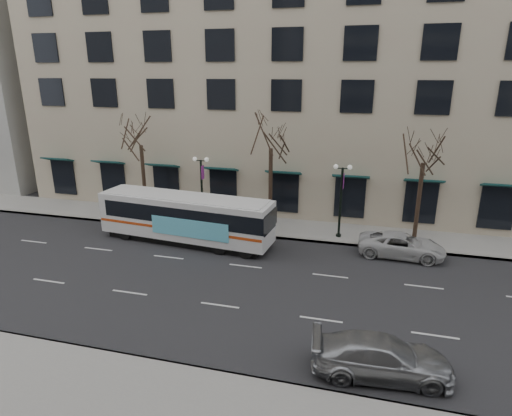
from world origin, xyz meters
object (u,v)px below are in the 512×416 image
(tree_far_mid, at_px, (271,135))
(tree_far_right, at_px, (425,148))
(lamp_post_left, at_px, (202,188))
(white_pickup, at_px, (401,245))
(tree_far_left, at_px, (140,132))
(silver_car, at_px, (382,357))
(lamp_post_right, at_px, (341,198))
(city_bus, at_px, (187,217))

(tree_far_mid, xyz_separation_m, tree_far_right, (10.00, -0.00, -0.48))
(tree_far_right, height_order, lamp_post_left, tree_far_right)
(lamp_post_left, distance_m, white_pickup, 14.31)
(tree_far_left, distance_m, lamp_post_left, 6.29)
(tree_far_mid, xyz_separation_m, silver_car, (7.61, -14.30, -6.14))
(lamp_post_right, xyz_separation_m, silver_car, (2.61, -13.70, -2.18))
(tree_far_mid, bearing_deg, silver_car, -61.97)
(lamp_post_right, distance_m, city_bus, 10.44)
(tree_far_left, distance_m, silver_car, 23.45)
(tree_far_mid, relative_size, lamp_post_right, 1.64)
(tree_far_right, bearing_deg, lamp_post_right, -173.15)
(tree_far_mid, height_order, lamp_post_right, tree_far_mid)
(tree_far_right, relative_size, lamp_post_right, 1.55)
(city_bus, distance_m, silver_car, 16.31)
(lamp_post_right, xyz_separation_m, white_pickup, (3.99, -2.00, -2.22))
(city_bus, bearing_deg, silver_car, -34.43)
(tree_far_left, xyz_separation_m, city_bus, (5.15, -3.84, -4.93))
(tree_far_left, distance_m, tree_far_mid, 10.00)
(tree_far_left, bearing_deg, lamp_post_left, -6.83)
(lamp_post_right, relative_size, silver_car, 0.99)
(white_pickup, bearing_deg, city_bus, 97.35)
(tree_far_mid, distance_m, tree_far_right, 10.01)
(tree_far_right, bearing_deg, silver_car, -99.47)
(lamp_post_right, height_order, silver_car, lamp_post_right)
(lamp_post_left, xyz_separation_m, lamp_post_right, (10.00, 0.00, 0.00))
(lamp_post_right, bearing_deg, tree_far_mid, 173.17)
(white_pickup, bearing_deg, lamp_post_left, 84.12)
(silver_car, bearing_deg, tree_far_right, -15.27)
(tree_far_mid, distance_m, lamp_post_right, 6.41)
(tree_far_mid, xyz_separation_m, lamp_post_right, (5.01, -0.60, -3.96))
(tree_far_left, height_order, silver_car, tree_far_left)
(lamp_post_right, bearing_deg, tree_far_left, 177.71)
(tree_far_left, distance_m, white_pickup, 20.09)
(city_bus, relative_size, silver_car, 2.29)
(tree_far_left, relative_size, silver_car, 1.58)
(tree_far_right, xyz_separation_m, city_bus, (-14.85, -3.84, -4.65))
(tree_far_right, relative_size, city_bus, 0.66)
(white_pickup, bearing_deg, tree_far_mid, 76.14)
(city_bus, bearing_deg, tree_far_right, 20.07)
(tree_far_right, height_order, lamp_post_right, tree_far_right)
(tree_far_mid, relative_size, silver_car, 1.62)
(tree_far_mid, relative_size, white_pickup, 1.63)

